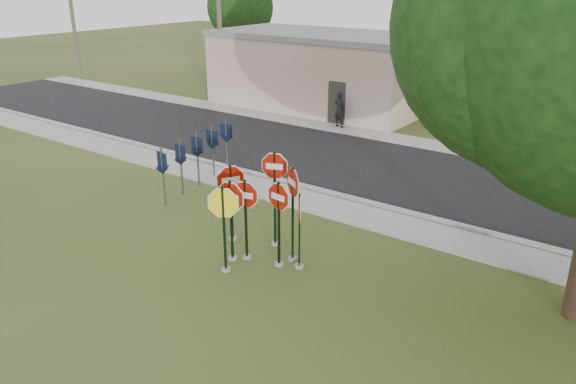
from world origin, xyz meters
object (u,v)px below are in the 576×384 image
Objects in this scene: stop_sign_center at (246,210)px; stop_sign_yellow at (224,218)px; utility_pole_near at (219,17)px; pedestrian at (340,109)px; stop_sign_left at (231,209)px.

stop_sign_yellow is at bearing -89.74° from stop_sign_center.
stop_sign_center is at bearing -45.71° from utility_pole_near.
utility_pole_near reaches higher than pedestrian.
stop_sign_yellow reaches higher than stop_sign_left.
stop_sign_center reaches higher than pedestrian.
stop_sign_yellow reaches higher than pedestrian.
utility_pole_near is at bearing 133.15° from stop_sign_left.
pedestrian is at bearing 109.81° from stop_sign_left.
stop_sign_yellow is 0.64m from stop_sign_left.
utility_pole_near is (-13.67, 14.02, 3.53)m from stop_sign_center.
stop_sign_yellow is 1.37× the size of pedestrian.
stop_sign_left is (-0.28, 0.57, -0.04)m from stop_sign_yellow.
stop_sign_yellow is at bearing 120.30° from pedestrian.
stop_sign_left is at bearing -46.85° from utility_pole_near.
stop_sign_center is 19.89m from utility_pole_near.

